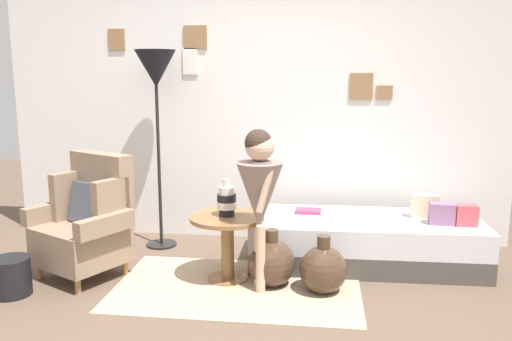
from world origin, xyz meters
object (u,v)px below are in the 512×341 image
at_px(floor_lamp, 156,78).
at_px(demijohn_near, 271,263).
at_px(side_table, 227,234).
at_px(demijohn_far, 323,269).
at_px(magazine_basket, 11,277).
at_px(vase_striped, 227,201).
at_px(daybed, 365,241).
at_px(armchair, 87,221).
at_px(person_child, 260,188).
at_px(book_on_daybed, 308,211).

xyz_separation_m(floor_lamp, demijohn_near, (1.12, -0.81, -1.37)).
distance_m(side_table, demijohn_far, 0.78).
height_order(demijohn_near, magazine_basket, demijohn_near).
xyz_separation_m(side_table, vase_striped, (-0.00, 0.01, 0.26)).
relative_size(floor_lamp, demijohn_near, 4.05).
relative_size(daybed, magazine_basket, 6.84).
relative_size(armchair, floor_lamp, 0.54).
bearing_deg(floor_lamp, person_child, -41.34).
xyz_separation_m(vase_striped, demijohn_far, (0.74, -0.16, -0.46)).
xyz_separation_m(daybed, magazine_basket, (-2.61, -0.97, -0.06)).
bearing_deg(side_table, person_child, -32.35).
xyz_separation_m(demijohn_near, demijohn_far, (0.39, -0.08, -0.00)).
relative_size(armchair, side_table, 1.68).
distance_m(daybed, side_table, 1.21).
xyz_separation_m(daybed, side_table, (-1.09, -0.49, 0.17)).
height_order(side_table, demijohn_far, side_table).
bearing_deg(person_child, side_table, 147.65).
xyz_separation_m(armchair, book_on_daybed, (1.73, 0.63, -0.02)).
bearing_deg(demijohn_far, magazine_basket, -171.68).
distance_m(floor_lamp, book_on_daybed, 1.79).
bearing_deg(book_on_daybed, armchair, -159.93).
bearing_deg(floor_lamp, magazine_basket, -121.46).
xyz_separation_m(floor_lamp, demijohn_far, (1.51, -0.89, -1.38)).
distance_m(vase_striped, book_on_daybed, 0.89).
distance_m(demijohn_near, magazine_basket, 1.91).
xyz_separation_m(armchair, magazine_basket, (-0.39, -0.46, -0.30)).
relative_size(armchair, book_on_daybed, 4.41).
distance_m(armchair, book_on_daybed, 1.84).
distance_m(armchair, person_child, 1.45).
distance_m(floor_lamp, person_child, 1.59).
bearing_deg(demijohn_near, vase_striped, 167.03).
bearing_deg(demijohn_far, armchair, 176.04).
xyz_separation_m(armchair, person_child, (1.40, -0.15, 0.34)).
distance_m(side_table, floor_lamp, 1.60).
height_order(armchair, daybed, armchair).
height_order(vase_striped, book_on_daybed, vase_striped).
relative_size(vase_striped, floor_lamp, 0.16).
distance_m(book_on_daybed, demijohn_far, 0.81).
bearing_deg(daybed, floor_lamp, 172.38).
height_order(armchair, book_on_daybed, armchair).
bearing_deg(demijohn_near, book_on_daybed, 69.56).
bearing_deg(armchair, daybed, 13.06).
bearing_deg(book_on_daybed, demijohn_far, -80.04).
bearing_deg(vase_striped, book_on_daybed, 44.58).
relative_size(daybed, demijohn_far, 4.39).
bearing_deg(person_child, armchair, 173.78).
height_order(book_on_daybed, magazine_basket, book_on_daybed).
distance_m(floor_lamp, demijohn_near, 1.95).
bearing_deg(person_child, demijohn_far, 2.81).
relative_size(side_table, demijohn_near, 1.30).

